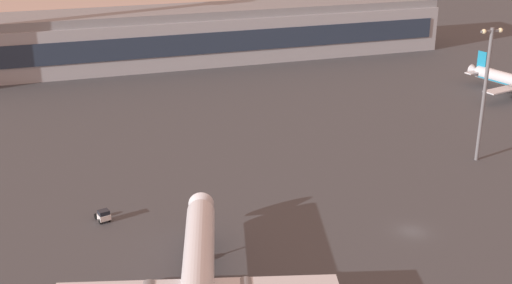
{
  "coord_description": "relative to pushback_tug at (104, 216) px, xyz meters",
  "views": [
    {
      "loc": [
        -52.87,
        -80.72,
        50.27
      ],
      "look_at": [
        -13.94,
        35.21,
        4.0
      ],
      "focal_mm": 47.18,
      "sensor_mm": 36.0,
      "label": 1
    }
  ],
  "objects": [
    {
      "name": "pushback_tug",
      "position": [
        0.0,
        0.0,
        0.0
      ],
      "size": [
        2.51,
        3.43,
        2.05
      ],
      "rotation": [
        0.0,
        0.0,
        3.4
      ],
      "color": "white",
      "rests_on": "ground"
    },
    {
      "name": "terminal_building",
      "position": [
        48.24,
        100.58,
        7.03
      ],
      "size": [
        140.56,
        22.4,
        16.4
      ],
      "color": "#9EA3AD",
      "rests_on": "ground"
    },
    {
      "name": "apron_light_west",
      "position": [
        72.85,
        3.26,
        13.91
      ],
      "size": [
        4.8,
        0.9,
        26.27
      ],
      "color": "slate",
      "rests_on": "ground"
    },
    {
      "name": "ground_plane",
      "position": [
        45.31,
        -18.68,
        -1.07
      ],
      "size": [
        416.0,
        416.0,
        0.0
      ],
      "primitive_type": "plane",
      "color": "#424449"
    }
  ]
}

